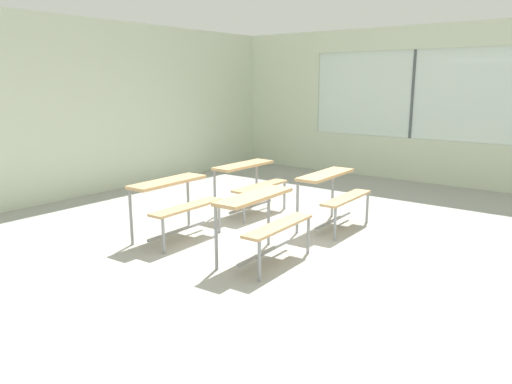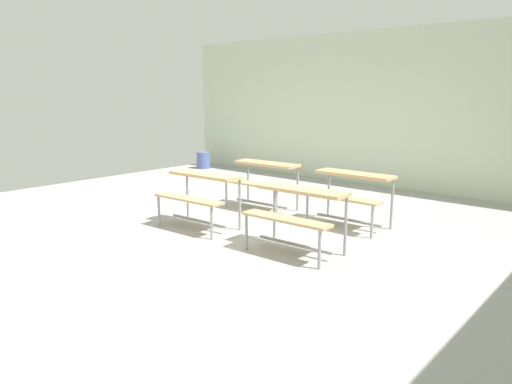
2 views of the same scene
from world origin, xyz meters
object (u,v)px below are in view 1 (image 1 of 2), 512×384
(desk_bench_r0c1, at_px, (333,187))
(desk_bench_r1c1, at_px, (249,176))
(desk_bench_r1c0, at_px, (175,195))
(desk_bench_r0c0, at_px, (263,212))

(desk_bench_r0c1, height_order, desk_bench_r1c1, same)
(desk_bench_r1c0, bearing_deg, desk_bench_r1c1, -0.80)
(desk_bench_r0c0, height_order, desk_bench_r1c1, same)
(desk_bench_r0c1, distance_m, desk_bench_r1c1, 1.37)
(desk_bench_r0c0, xyz_separation_m, desk_bench_r0c1, (1.61, 0.02, 0.00))
(desk_bench_r0c0, distance_m, desk_bench_r1c0, 1.36)
(desk_bench_r1c0, xyz_separation_m, desk_bench_r1c1, (1.55, 0.03, 0.00))
(desk_bench_r0c1, xyz_separation_m, desk_bench_r1c1, (-0.09, 1.37, 0.00))
(desk_bench_r0c0, relative_size, desk_bench_r0c1, 1.01)
(desk_bench_r0c1, xyz_separation_m, desk_bench_r1c0, (-1.64, 1.34, 0.00))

